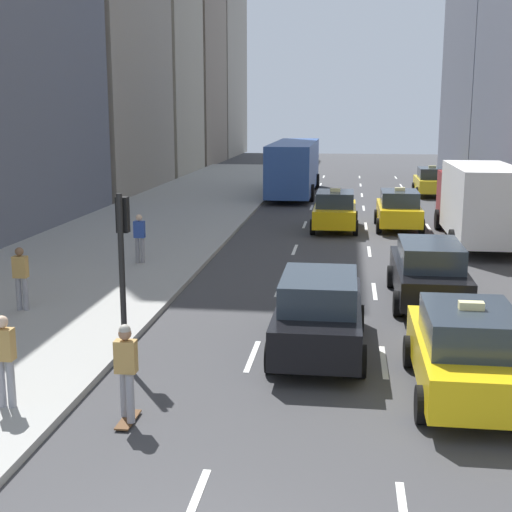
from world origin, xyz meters
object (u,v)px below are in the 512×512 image
object	(u,v)px
taxi_second	(335,210)
pedestrian_mid_block	(21,275)
sedan_black_near	(319,312)
city_bus	(294,166)
sedan_silver_behind	(428,271)
pedestrian_near_curb	(4,357)
taxi_third	(399,209)
taxi_lead	(467,351)
box_truck	(477,201)
traffic_light_pole	(123,251)
skateboarder	(126,369)
taxi_fourth	(431,181)
pedestrian_far_walking	(140,236)

from	to	relation	value
taxi_second	pedestrian_mid_block	xyz separation A→B (m)	(-7.70, -14.40, 0.19)
sedan_black_near	city_bus	bearing A→B (deg)	95.50
sedan_silver_behind	city_bus	xyz separation A→B (m)	(-5.61, 24.74, 0.91)
taxi_second	pedestrian_near_curb	size ratio (longest dim) A/B	2.67
city_bus	taxi_second	bearing A→B (deg)	-77.80
taxi_second	sedan_silver_behind	world-z (taller)	taxi_second
taxi_second	taxi_third	world-z (taller)	same
taxi_lead	sedan_black_near	distance (m)	3.52
taxi_lead	sedan_black_near	xyz separation A→B (m)	(-2.80, 2.14, 0.02)
taxi_third	box_truck	world-z (taller)	box_truck
taxi_lead	pedestrian_near_curb	xyz separation A→B (m)	(-8.04, -1.88, 0.19)
taxi_lead	traffic_light_pole	distance (m)	6.97
sedan_silver_behind	skateboarder	xyz separation A→B (m)	(-5.86, -8.53, 0.08)
taxi_third	pedestrian_near_curb	distance (m)	22.39
pedestrian_mid_block	taxi_second	bearing A→B (deg)	61.84
taxi_third	skateboarder	world-z (taller)	taxi_third
taxi_fourth	sedan_black_near	bearing A→B (deg)	-100.65
sedan_black_near	pedestrian_mid_block	bearing A→B (deg)	166.72
taxi_fourth	pedestrian_near_curb	distance (m)	35.49
city_bus	box_truck	world-z (taller)	city_bus
pedestrian_mid_block	taxi_third	bearing A→B (deg)	55.11
taxi_fourth	pedestrian_near_curb	bearing A→B (deg)	-107.78
box_truck	traffic_light_pole	xyz separation A→B (m)	(-9.55, -15.02, 0.70)
taxi_lead	city_bus	distance (m)	31.87
taxi_third	traffic_light_pole	distance (m)	19.46
pedestrian_near_curb	pedestrian_mid_block	size ratio (longest dim) A/B	1.00
sedan_black_near	traffic_light_pole	world-z (taller)	traffic_light_pole
sedan_silver_behind	box_truck	size ratio (longest dim) A/B	0.59
taxi_second	skateboarder	world-z (taller)	taxi_second
skateboarder	traffic_light_pole	distance (m)	3.23
taxi_second	pedestrian_near_curb	bearing A→B (deg)	-104.51
box_truck	sedan_silver_behind	bearing A→B (deg)	-106.87
taxi_fourth	box_truck	distance (m)	16.08
box_truck	pedestrian_mid_block	xyz separation A→B (m)	(-13.30, -11.89, -0.64)
taxi_fourth	skateboarder	xyz separation A→B (m)	(-8.66, -33.83, 0.08)
taxi_third	pedestrian_mid_block	size ratio (longest dim) A/B	2.67
taxi_second	pedestrian_far_walking	bearing A→B (deg)	-127.17
taxi_lead	box_truck	bearing A→B (deg)	79.98
pedestrian_mid_block	pedestrian_far_walking	bearing A→B (deg)	77.36
taxi_fourth	sedan_silver_behind	distance (m)	25.45
skateboarder	pedestrian_near_curb	bearing A→B (deg)	179.00
city_bus	taxi_fourth	bearing A→B (deg)	3.75
box_truck	pedestrian_near_curb	distance (m)	20.79
taxi_lead	taxi_second	bearing A→B (deg)	98.68
pedestrian_near_curb	taxi_lead	bearing A→B (deg)	13.19
sedan_black_near	pedestrian_far_walking	size ratio (longest dim) A/B	2.89
sedan_black_near	city_bus	world-z (taller)	city_bus
taxi_second	pedestrian_mid_block	distance (m)	16.33
taxi_lead	city_bus	size ratio (longest dim) A/B	0.38
taxi_lead	pedestrian_far_walking	xyz separation A→B (m)	(-9.16, 9.97, 0.19)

